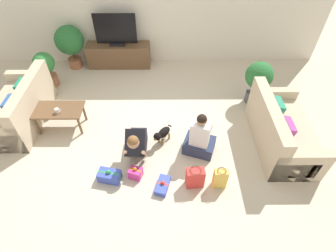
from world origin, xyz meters
name	(u,v)px	position (x,y,z in m)	size (l,w,h in m)	color
ground_plane	(146,131)	(0.00, 0.00, 0.00)	(16.00, 16.00, 0.00)	beige
wall_back	(148,9)	(0.00, 2.63, 1.30)	(8.40, 0.06, 2.60)	silver
sofa_left	(20,109)	(-2.42, 0.33, 0.31)	(0.87, 1.71, 0.87)	#C6B293
sofa_right	(280,131)	(2.42, -0.30, 0.31)	(0.87, 1.71, 0.87)	#C6B293
coffee_table	(59,112)	(-1.59, 0.15, 0.39)	(0.90, 0.50, 0.45)	brown
tv_console	(119,55)	(-0.76, 2.35, 0.29)	(1.52, 0.41, 0.57)	brown
tv	(116,31)	(-0.76, 2.35, 0.91)	(0.97, 0.20, 0.75)	black
potted_plant_back_left	(70,42)	(-1.88, 2.30, 0.67)	(0.67, 0.67, 1.05)	#A36042
potted_plant_corner_right	(258,79)	(2.27, 0.90, 0.58)	(0.55, 0.55, 0.93)	#4C4C51
potted_plant_corner_left	(45,67)	(-2.27, 1.53, 0.47)	(0.46, 0.46, 0.81)	#A36042
person_kneeling	(137,143)	(-0.10, -0.57, 0.33)	(0.35, 0.76, 0.75)	#23232D
person_sitting	(200,139)	(0.97, -0.48, 0.31)	(0.62, 0.58, 0.90)	#283351
dog	(162,134)	(0.33, -0.27, 0.22)	(0.33, 0.40, 0.33)	black
gift_box_a	(135,173)	(-0.10, -1.02, 0.09)	(0.25, 0.22, 0.23)	#CC3389
gift_box_b	(109,176)	(-0.52, -1.07, 0.09)	(0.39, 0.27, 0.24)	#3D51BC
gift_box_c	(163,185)	(0.34, -1.23, 0.05)	(0.27, 0.38, 0.16)	#3D51BC
gift_bag_a	(220,178)	(1.23, -1.20, 0.19)	(0.21, 0.14, 0.40)	#E5B74C
gift_bag_b	(195,178)	(0.85, -1.18, 0.19)	(0.29, 0.19, 0.39)	red
mug	(57,111)	(-1.57, 0.06, 0.49)	(0.12, 0.08, 0.09)	silver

